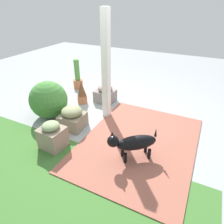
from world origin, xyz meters
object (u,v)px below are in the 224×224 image
Objects in this scene: stone_planter_mid at (72,118)px; round_shrub at (49,100)px; stone_planter_far at (52,136)px; porch_pillar at (106,68)px; terracotta_pot_tall at (78,78)px; dog at (133,143)px; terracotta_pot_spiky at (82,93)px; stone_planter_nearest at (105,94)px.

round_shrub is (0.65, -0.13, 0.17)m from stone_planter_mid.
porch_pillar is at bearing -103.67° from stone_planter_far.
stone_planter_mid is at bearing 121.81° from terracotta_pot_tall.
porch_pillar is at bearing -45.69° from dog.
terracotta_pot_spiky is at bearing -73.17° from stone_planter_far.
terracotta_pot_tall reaches higher than stone_planter_far.
stone_planter_nearest is 0.54m from terracotta_pot_spiky.
stone_planter_mid is 0.69m from round_shrub.
porch_pillar is at bearing -152.12° from round_shrub.
stone_planter_nearest is 1.10m from terracotta_pot_tall.
terracotta_pot_tall is 1.47× the size of terracotta_pot_spiky.
stone_planter_nearest is at bearing -89.30° from stone_planter_far.
stone_planter_mid is at bearing 61.10° from porch_pillar.
stone_planter_mid is at bearing -12.96° from dog.
stone_planter_mid is at bearing -84.72° from stone_planter_far.
stone_planter_far is 2.45m from terracotta_pot_tall.
round_shrub is at bearing 72.95° from terracotta_pot_spiky.
round_shrub is 2.01m from dog.
terracotta_pot_spiky is (0.46, -1.54, 0.03)m from stone_planter_far.
stone_planter_nearest is 1.23m from stone_planter_mid.
dog is (-2.31, 1.91, 0.02)m from terracotta_pot_tall.
terracotta_pot_spiky reaches higher than stone_planter_far.
stone_planter_far is at bearing 90.70° from stone_planter_nearest.
dog is at bearing -166.12° from stone_planter_far.
porch_pillar is 4.41× the size of stone_planter_mid.
round_shrub is 1.14× the size of dog.
round_shrub is (1.02, 0.54, -0.64)m from porch_pillar.
round_shrub is at bearing -46.15° from stone_planter_far.
dog is (-1.96, 0.43, -0.08)m from round_shrub.
stone_planter_far is (0.31, 1.28, -0.79)m from porch_pillar.
stone_planter_far is at bearing 115.39° from terracotta_pot_tall.
terracotta_pot_tall is (1.05, -2.22, 0.06)m from stone_planter_far.
stone_planter_nearest is 1.99m from dog.
stone_planter_mid is at bearing 113.82° from terracotta_pot_spiky.
stone_planter_far is at bearing 76.33° from porch_pillar.
stone_planter_far is at bearing 95.28° from stone_planter_mid.
terracotta_pot_spiky is (-0.59, 0.68, -0.03)m from terracotta_pot_tall.
terracotta_pot_spiky is at bearing -18.41° from porch_pillar.
round_shrub reaches higher than stone_planter_mid.
terracotta_pot_spiky is 2.11m from dog.
terracotta_pot_tall is at bearing -20.20° from stone_planter_nearest.
round_shrub reaches higher than stone_planter_nearest.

